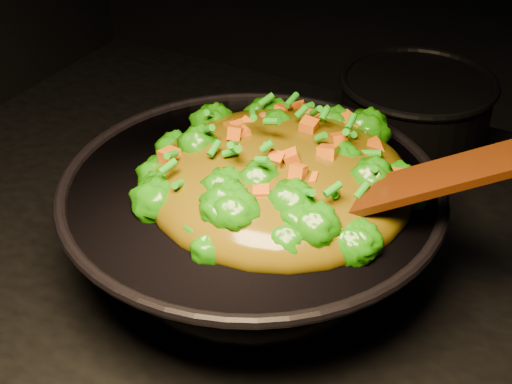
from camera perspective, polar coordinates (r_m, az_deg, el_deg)
The scene contains 4 objects.
wok at distance 0.81m, azimuth -0.33°, elevation -2.81°, with size 0.41×0.41×0.12m, color black, non-canonical shape.
stir_fry at distance 0.75m, azimuth 1.99°, elevation 3.60°, with size 0.29×0.29×0.10m, color #1F7B08, non-canonical shape.
spatula at distance 0.70m, azimuth 12.39°, elevation 0.59°, with size 0.33×0.05×0.01m, color #321308.
back_pot at distance 1.05m, azimuth 12.48°, elevation 5.99°, with size 0.21×0.21×0.12m, color black.
Camera 1 is at (0.26, -0.57, 1.46)m, focal length 50.00 mm.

